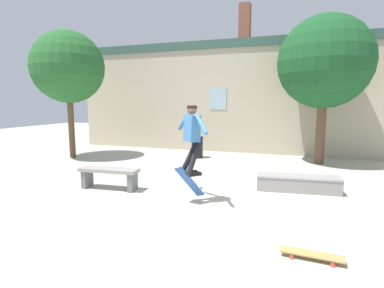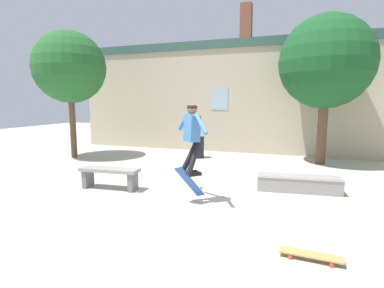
% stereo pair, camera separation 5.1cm
% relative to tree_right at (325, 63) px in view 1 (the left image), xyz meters
% --- Properties ---
extents(ground_plane, '(40.00, 40.00, 0.00)m').
position_rel_tree_right_xyz_m(ground_plane, '(-2.64, -5.83, -3.38)').
color(ground_plane, '#B2AD9E').
extents(building_backdrop, '(16.37, 0.52, 5.95)m').
position_rel_tree_right_xyz_m(building_backdrop, '(-2.64, 1.49, -1.00)').
color(building_backdrop, '#B7A88E').
rests_on(building_backdrop, ground_plane).
extents(tree_right, '(3.04, 3.04, 4.92)m').
position_rel_tree_right_xyz_m(tree_right, '(0.00, 0.00, 0.00)').
color(tree_right, brown).
rests_on(tree_right, ground_plane).
extents(tree_left, '(2.62, 2.62, 4.68)m').
position_rel_tree_right_xyz_m(tree_left, '(-8.80, -1.81, -0.03)').
color(tree_left, brown).
rests_on(tree_left, ground_plane).
extents(park_bench, '(1.49, 0.51, 0.51)m').
position_rel_tree_right_xyz_m(park_bench, '(-5.06, -4.95, -3.02)').
color(park_bench, gray).
rests_on(park_bench, ground_plane).
extents(skate_ledge, '(1.93, 0.70, 0.37)m').
position_rel_tree_right_xyz_m(skate_ledge, '(-0.73, -3.66, -3.20)').
color(skate_ledge, gray).
rests_on(skate_ledge, ground_plane).
extents(trash_bin, '(0.47, 0.47, 0.81)m').
position_rel_tree_right_xyz_m(trash_bin, '(-4.29, -0.36, -2.96)').
color(trash_bin, black).
rests_on(trash_bin, ground_plane).
extents(skater, '(0.92, 0.86, 1.47)m').
position_rel_tree_right_xyz_m(skater, '(-2.84, -5.23, -1.91)').
color(skater, teal).
extents(skateboard_flipping, '(0.58, 0.44, 0.72)m').
position_rel_tree_right_xyz_m(skateboard_flipping, '(-2.88, -5.29, -2.92)').
color(skateboard_flipping, '#2D519E').
extents(skateboard_resting, '(0.83, 0.27, 0.08)m').
position_rel_tree_right_xyz_m(skateboard_resting, '(-0.58, -6.90, -3.31)').
color(skateboard_resting, '#AD894C').
rests_on(skateboard_resting, ground_plane).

